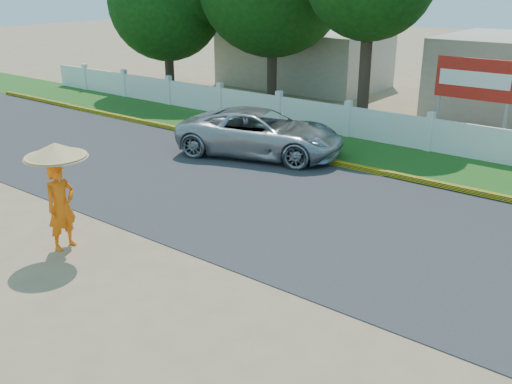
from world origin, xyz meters
TOP-DOWN VIEW (x-y plane):
  - ground at (0.00, 0.00)m, footprint 120.00×120.00m
  - road at (0.00, 4.50)m, footprint 60.00×7.00m
  - grass_verge at (0.00, 9.75)m, footprint 60.00×3.50m
  - curb at (0.00, 8.05)m, footprint 40.00×0.18m
  - fence at (0.00, 11.20)m, footprint 40.00×0.10m
  - building_far at (-10.00, 19.00)m, footprint 8.00×5.00m
  - vehicle at (-4.09, 7.53)m, footprint 5.72×3.87m
  - monk_with_parasol at (-3.24, -0.32)m, footprint 1.26×1.26m
  - billboard at (0.88, 12.30)m, footprint 2.50×0.13m

SIDE VIEW (x-z plane):
  - ground at x=0.00m, z-range 0.00..0.00m
  - road at x=0.00m, z-range 0.00..0.02m
  - grass_verge at x=0.00m, z-range 0.00..0.03m
  - curb at x=0.00m, z-range 0.00..0.16m
  - fence at x=0.00m, z-range 0.00..1.10m
  - vehicle at x=-4.09m, z-range 0.00..1.46m
  - building_far at x=-10.00m, z-range 0.00..2.80m
  - monk_with_parasol at x=-3.24m, z-range 0.35..2.63m
  - billboard at x=0.88m, z-range 0.67..3.62m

